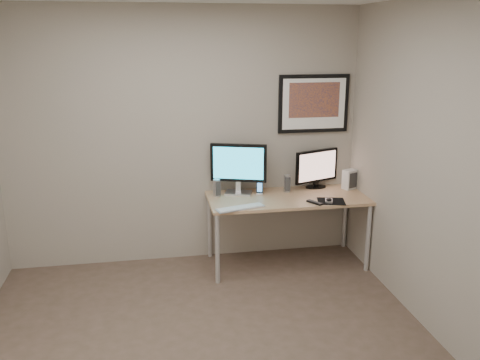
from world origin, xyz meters
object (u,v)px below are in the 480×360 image
at_px(monitor_large, 239,167).
at_px(speaker_right, 287,183).
at_px(keyboard, 240,208).
at_px(framed_art, 314,104).
at_px(fan_unit, 350,179).
at_px(phone_dock, 260,188).
at_px(speaker_left, 217,188).
at_px(monitor_tv, 317,168).
at_px(desk, 287,203).

bearing_deg(monitor_large, speaker_right, 15.82).
xyz_separation_m(speaker_right, keyboard, (-0.58, -0.44, -0.08)).
height_order(framed_art, fan_unit, framed_art).
xyz_separation_m(framed_art, monitor_large, (-0.82, -0.14, -0.60)).
bearing_deg(speaker_right, phone_dock, -164.12).
xyz_separation_m(speaker_left, speaker_right, (0.74, 0.02, 0.00)).
distance_m(monitor_large, speaker_left, 0.31).
bearing_deg(monitor_tv, speaker_right, 173.42).
height_order(monitor_large, phone_dock, monitor_large).
bearing_deg(keyboard, framed_art, 19.29).
xyz_separation_m(desk, speaker_right, (0.04, 0.17, 0.16)).
bearing_deg(phone_dock, keyboard, -106.91).
relative_size(framed_art, monitor_large, 1.35).
relative_size(speaker_left, phone_dock, 1.29).
relative_size(monitor_large, keyboard, 1.19).
xyz_separation_m(desk, keyboard, (-0.53, -0.28, 0.07)).
bearing_deg(desk, monitor_tv, 33.33).
distance_m(desk, speaker_right, 0.23).
distance_m(framed_art, phone_dock, 1.04).
distance_m(speaker_right, fan_unit, 0.68).
height_order(monitor_large, monitor_tv, monitor_large).
bearing_deg(fan_unit, monitor_large, 153.70).
xyz_separation_m(desk, fan_unit, (0.72, 0.16, 0.17)).
bearing_deg(speaker_left, speaker_right, -17.10).
xyz_separation_m(monitor_tv, keyboard, (-0.92, -0.53, -0.21)).
height_order(desk, phone_dock, phone_dock).
relative_size(keyboard, fan_unit, 2.27).
xyz_separation_m(keyboard, fan_unit, (1.26, 0.44, 0.10)).
relative_size(framed_art, phone_dock, 5.45).
relative_size(monitor_large, fan_unit, 2.70).
xyz_separation_m(speaker_right, phone_dock, (-0.30, -0.04, -0.02)).
distance_m(keyboard, fan_unit, 1.33).
bearing_deg(fan_unit, framed_art, 130.09).
bearing_deg(fan_unit, speaker_left, 155.64).
height_order(monitor_tv, keyboard, monitor_tv).
bearing_deg(keyboard, speaker_right, 22.42).
distance_m(monitor_tv, speaker_left, 1.10).
xyz_separation_m(speaker_left, fan_unit, (1.42, 0.01, 0.01)).
bearing_deg(speaker_left, phone_dock, -20.91).
height_order(speaker_left, fan_unit, fan_unit).
height_order(monitor_large, fan_unit, monitor_large).
relative_size(desk, speaker_right, 8.77).
bearing_deg(monitor_large, phone_dock, 2.48).
height_order(speaker_left, speaker_right, speaker_right).
height_order(speaker_right, fan_unit, fan_unit).
relative_size(framed_art, speaker_right, 4.11).
bearing_deg(speaker_right, framed_art, 36.58).
xyz_separation_m(phone_dock, keyboard, (-0.27, -0.41, -0.06)).
bearing_deg(speaker_right, monitor_tv, 22.47).
distance_m(monitor_large, fan_unit, 1.21).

